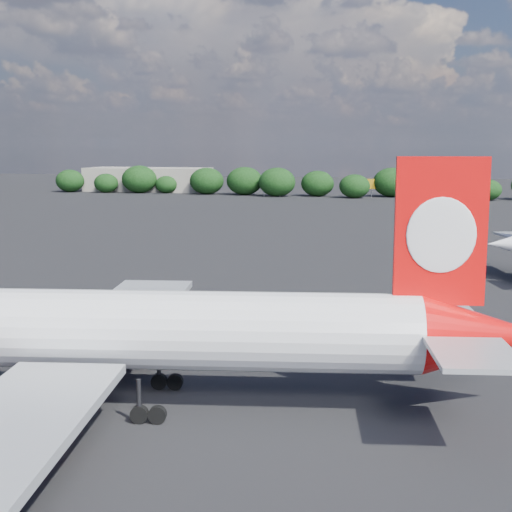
# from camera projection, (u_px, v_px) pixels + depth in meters

# --- Properties ---
(ground) EXTENTS (500.00, 500.00, 0.00)m
(ground) POSITION_uv_depth(u_px,v_px,m) (226.00, 256.00, 104.11)
(ground) COLOR black
(ground) RESTS_ON ground
(qantas_airliner) EXTENTS (47.61, 45.44, 15.56)m
(qantas_airliner) POSITION_uv_depth(u_px,v_px,m) (144.00, 332.00, 44.15)
(qantas_airliner) COLOR white
(qantas_airliner) RESTS_ON ground
(terminal_building) EXTENTS (42.00, 16.00, 8.00)m
(terminal_building) POSITION_uv_depth(u_px,v_px,m) (148.00, 179.00, 245.18)
(terminal_building) COLOR gray
(terminal_building) RESTS_ON ground
(highway_sign) EXTENTS (6.00, 0.30, 4.50)m
(highway_sign) POSITION_uv_depth(u_px,v_px,m) (272.00, 187.00, 219.19)
(highway_sign) COLOR #125D22
(highway_sign) RESTS_ON ground
(billboard_yellow) EXTENTS (5.00, 0.30, 5.50)m
(billboard_yellow) POSITION_uv_depth(u_px,v_px,m) (372.00, 184.00, 217.98)
(billboard_yellow) COLOR gold
(billboard_yellow) RESTS_ON ground
(horizon_treeline) EXTENTS (200.71, 16.51, 9.08)m
(horizon_treeline) POSITION_uv_depth(u_px,v_px,m) (339.00, 184.00, 218.49)
(horizon_treeline) COLOR black
(horizon_treeline) RESTS_ON ground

